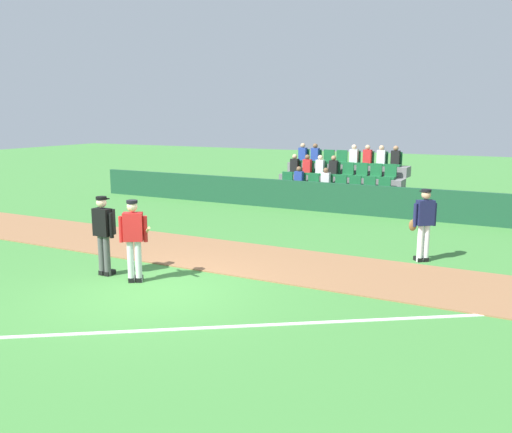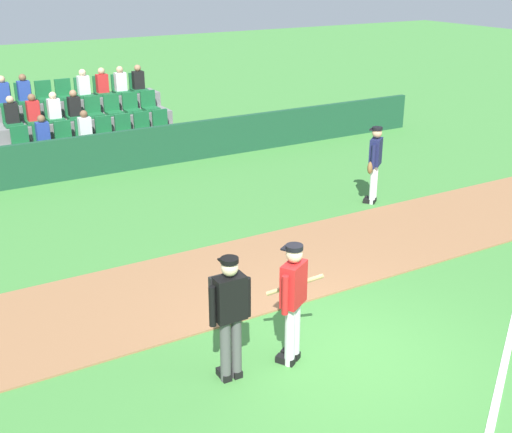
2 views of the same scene
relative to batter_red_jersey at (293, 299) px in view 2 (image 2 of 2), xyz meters
name	(u,v)px [view 2 (image 2 of 2)]	position (x,y,z in m)	size (l,w,h in m)	color
ground_plane	(341,356)	(0.67, -0.25, -0.97)	(80.00, 80.00, 0.00)	#42843A
infield_dirt_path	(240,275)	(0.67, 2.66, -0.95)	(28.00, 2.77, 0.03)	#936642
dugout_fence	(109,153)	(0.67, 9.63, -0.43)	(20.00, 0.16, 1.07)	#19472D
stadium_bleachers	(85,133)	(0.64, 11.51, -0.31)	(5.00, 2.95, 2.30)	slate
batter_red_jersey	(293,299)	(0.00, 0.00, 0.00)	(0.74, 0.70, 1.76)	silver
umpire_home_plate	(230,311)	(-0.91, 0.09, 0.03)	(0.59, 0.31, 1.76)	#4C4C4C
runner_navy_jersey	(375,162)	(5.10, 4.42, -0.01)	(0.60, 0.47, 1.76)	white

